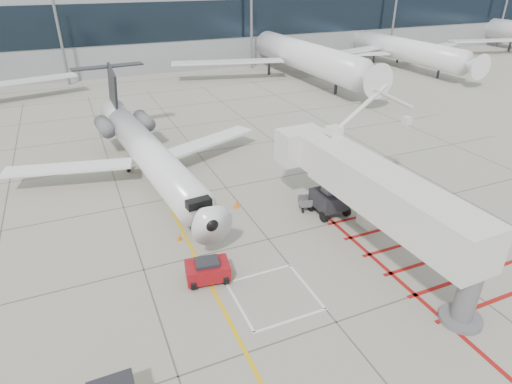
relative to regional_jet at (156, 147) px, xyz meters
name	(u,v)px	position (x,y,z in m)	size (l,w,h in m)	color
ground_plane	(298,275)	(4.85, -13.64, -3.70)	(260.00, 260.00, 0.00)	gray
regional_jet	(156,147)	(0.00, 0.00, 0.00)	(22.37, 28.21, 7.39)	white
jet_bridge	(388,204)	(10.38, -13.91, -0.14)	(8.43, 17.80, 7.12)	silver
pushback_tug	(208,270)	(0.02, -11.97, -3.00)	(2.40, 1.50, 1.40)	maroon
baggage_cart	(310,203)	(9.28, -7.32, -3.18)	(1.64, 1.04, 1.04)	#525256
ground_power_unit	(376,212)	(12.41, -10.74, -2.82)	(2.22, 1.29, 1.76)	silver
cone_nose	(179,237)	(-0.48, -7.43, -3.48)	(0.32, 0.32, 0.44)	orange
cone_side	(237,204)	(4.48, -4.91, -3.41)	(0.41, 0.41, 0.57)	#FF660D
terminal_building	(171,19)	(14.85, 56.36, 3.30)	(180.00, 28.00, 14.00)	gray
terminal_glass_band	(190,21)	(14.85, 42.31, 4.30)	(180.00, 0.10, 6.00)	black
bg_aircraft_c	(294,34)	(28.70, 32.36, 2.76)	(38.73, 43.03, 12.91)	silver
bg_aircraft_d	(396,33)	(49.05, 32.36, 1.86)	(33.33, 37.04, 11.11)	silver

